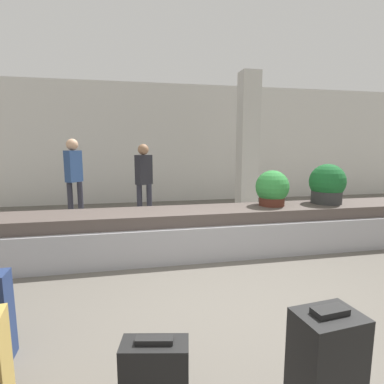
# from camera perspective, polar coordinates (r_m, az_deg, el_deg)

# --- Properties ---
(ground_plane) EXTENTS (18.00, 18.00, 0.00)m
(ground_plane) POSITION_cam_1_polar(r_m,az_deg,el_deg) (2.97, 6.80, -22.15)
(ground_plane) COLOR #59544C
(back_wall) EXTENTS (18.00, 0.06, 3.20)m
(back_wall) POSITION_cam_1_polar(r_m,az_deg,el_deg) (8.34, -5.81, 9.12)
(back_wall) COLOR beige
(back_wall) RESTS_ON ground_plane
(carousel) EXTENTS (7.82, 0.87, 0.64)m
(carousel) POSITION_cam_1_polar(r_m,az_deg,el_deg) (4.33, -0.00, -7.66)
(carousel) COLOR #9E9EA3
(carousel) RESTS_ON ground_plane
(pillar) EXTENTS (0.42, 0.42, 3.20)m
(pillar) POSITION_cam_1_polar(r_m,az_deg,el_deg) (7.17, 10.58, 9.11)
(pillar) COLOR beige
(pillar) RESTS_ON ground_plane
(suitcase_0) EXTENTS (0.40, 0.24, 0.48)m
(suitcase_0) POSITION_cam_1_polar(r_m,az_deg,el_deg) (1.99, -7.03, -31.80)
(suitcase_0) COLOR black
(suitcase_0) RESTS_ON ground_plane
(suitcase_2) EXTENTS (0.34, 0.26, 0.75)m
(suitcase_2) POSITION_cam_1_polar(r_m,az_deg,el_deg) (1.89, 23.97, -29.91)
(suitcase_2) COLOR black
(suitcase_2) RESTS_ON ground_plane
(potted_plant_0) EXTENTS (0.55, 0.55, 0.62)m
(potted_plant_0) POSITION_cam_1_polar(r_m,az_deg,el_deg) (5.13, 24.35, 1.30)
(potted_plant_0) COLOR #2D2D2D
(potted_plant_0) RESTS_ON carousel
(potted_plant_1) EXTENTS (0.50, 0.50, 0.53)m
(potted_plant_1) POSITION_cam_1_polar(r_m,az_deg,el_deg) (4.66, 15.02, 0.58)
(potted_plant_1) COLOR #4C2319
(potted_plant_1) RESTS_ON carousel
(traveler_0) EXTENTS (0.34, 0.36, 1.68)m
(traveler_0) POSITION_cam_1_polar(r_m,az_deg,el_deg) (6.58, -21.60, 3.53)
(traveler_0) COLOR #282833
(traveler_0) RESTS_ON ground_plane
(traveler_1) EXTENTS (0.37, 0.33, 1.58)m
(traveler_1) POSITION_cam_1_polar(r_m,az_deg,el_deg) (6.20, -9.16, 3.05)
(traveler_1) COLOR #282833
(traveler_1) RESTS_ON ground_plane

